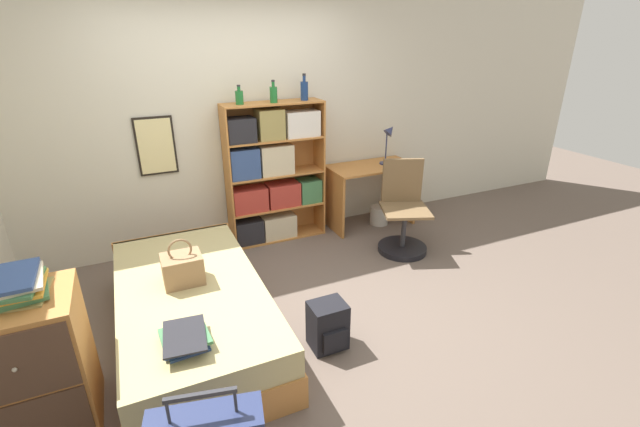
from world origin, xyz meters
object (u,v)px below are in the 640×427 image
(magazine_pile_on_dresser, at_px, (16,286))
(bookcase, at_px, (271,175))
(bottle_brown, at_px, (274,94))
(bottle_green, at_px, (239,97))
(handbag, at_px, (183,268))
(backpack, at_px, (328,326))
(dresser, at_px, (34,367))
(desk, at_px, (371,185))
(waste_bin, at_px, (379,215))
(desk_lamp, at_px, (389,137))
(book_stack_on_bed, at_px, (185,338))
(bottle_clear, at_px, (304,90))
(bed, at_px, (193,310))
(desk_chair, at_px, (403,223))

(magazine_pile_on_dresser, bearing_deg, bookcase, 41.86)
(bottle_brown, bearing_deg, bottle_green, 175.36)
(handbag, height_order, backpack, handbag)
(handbag, bearing_deg, magazine_pile_on_dresser, -150.19)
(dresser, bearing_deg, desk, 28.29)
(handbag, xyz_separation_m, waste_bin, (2.44, 1.14, -0.45))
(handbag, height_order, waste_bin, handbag)
(desk, xyz_separation_m, backpack, (-1.43, -1.81, -0.32))
(desk_lamp, height_order, backpack, desk_lamp)
(book_stack_on_bed, height_order, waste_bin, book_stack_on_bed)
(backpack, bearing_deg, bottle_brown, 81.46)
(desk_lamp, xyz_separation_m, waste_bin, (-0.11, -0.05, -0.95))
(desk_lamp, bearing_deg, bottle_clear, 174.47)
(bed, height_order, bookcase, bookcase)
(bottle_green, height_order, backpack, bottle_green)
(book_stack_on_bed, bearing_deg, backpack, 6.19)
(bottle_brown, height_order, bottle_clear, bottle_clear)
(magazine_pile_on_dresser, bearing_deg, backpack, -3.42)
(bookcase, bearing_deg, bottle_green, -178.49)
(book_stack_on_bed, relative_size, desk_lamp, 0.79)
(handbag, distance_m, backpack, 1.16)
(desk, xyz_separation_m, waste_bin, (0.11, -0.05, -0.39))
(desk, height_order, desk_chair, desk_chair)
(magazine_pile_on_dresser, xyz_separation_m, bookcase, (2.02, 1.81, -0.18))
(bottle_green, relative_size, desk, 0.18)
(dresser, height_order, bottle_clear, bottle_clear)
(bottle_green, bearing_deg, desk, -3.95)
(bottle_green, bearing_deg, bed, -121.28)
(bottle_green, height_order, desk_chair, bottle_green)
(magazine_pile_on_dresser, distance_m, bottle_green, 2.59)
(backpack, height_order, waste_bin, backpack)
(book_stack_on_bed, relative_size, magazine_pile_on_dresser, 0.98)
(bottle_brown, relative_size, desk_chair, 0.23)
(handbag, xyz_separation_m, book_stack_on_bed, (-0.10, -0.72, -0.07))
(book_stack_on_bed, distance_m, backpack, 1.06)
(dresser, distance_m, desk_lamp, 3.93)
(bottle_green, bearing_deg, bookcase, 1.51)
(desk, xyz_separation_m, desk_chair, (-0.03, -0.72, -0.20))
(bed, relative_size, bottle_clear, 7.56)
(bed, bearing_deg, handbag, 113.29)
(bottle_brown, bearing_deg, desk_chair, -35.40)
(desk_lamp, bearing_deg, waste_bin, -154.56)
(bottle_green, distance_m, backpack, 2.38)
(book_stack_on_bed, xyz_separation_m, backpack, (1.01, 0.11, -0.31))
(desk_lamp, distance_m, desk_chair, 1.07)
(dresser, bearing_deg, bottle_clear, 37.03)
(bookcase, relative_size, waste_bin, 6.89)
(bookcase, xyz_separation_m, backpack, (-0.23, -1.92, -0.58))
(bottle_clear, distance_m, desk_lamp, 1.17)
(desk_chair, bearing_deg, magazine_pile_on_dresser, -162.97)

